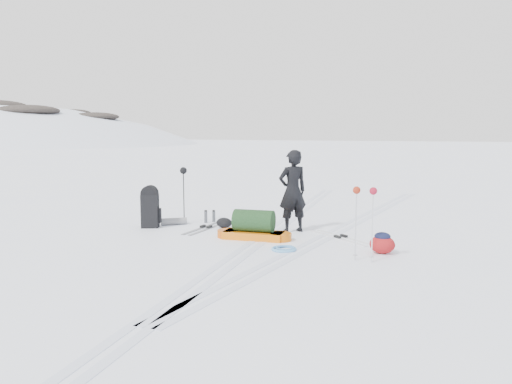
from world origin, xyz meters
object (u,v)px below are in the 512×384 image
Objects in this scene: skier at (293,191)px; ski_poles_black at (183,177)px; expedition_rucksack at (153,208)px; pulk_sled at (254,228)px.

skier is 1.33× the size of ski_poles_black.
ski_poles_black is (-2.78, 0.03, 0.21)m from skier.
expedition_rucksack is 1.06m from ski_poles_black.
pulk_sled is 2.71m from expedition_rucksack.
expedition_rucksack is (-2.68, 0.34, 0.22)m from pulk_sled.
ski_poles_black reaches higher than expedition_rucksack.
pulk_sled is (-0.54, -1.00, -0.69)m from skier.
pulk_sled is 1.19× the size of ski_poles_black.
skier is 1.33m from pulk_sled.
expedition_rucksack is at bearing 168.31° from pulk_sled.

